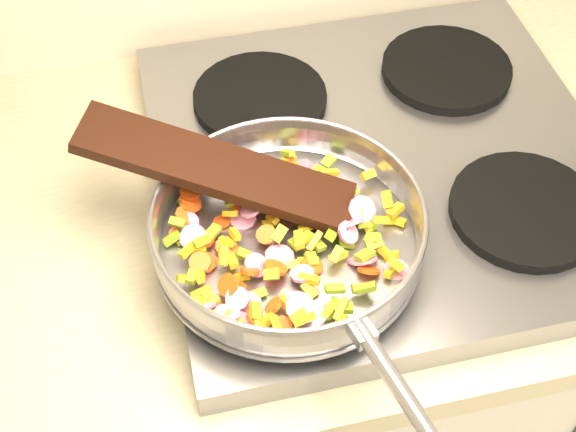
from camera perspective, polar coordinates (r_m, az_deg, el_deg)
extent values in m
cube|color=#939399|center=(1.10, 6.73, 3.62)|extent=(0.60, 0.60, 0.04)
cylinder|color=black|center=(0.96, 1.44, -2.46)|extent=(0.19, 0.19, 0.02)
cylinder|color=black|center=(1.04, 16.53, 0.41)|extent=(0.19, 0.19, 0.02)
cylinder|color=black|center=(1.15, -2.00, 8.38)|extent=(0.19, 0.19, 0.02)
cylinder|color=black|center=(1.22, 11.21, 10.22)|extent=(0.19, 0.19, 0.02)
cylinder|color=#9E9EA5|center=(0.95, 0.00, -2.03)|extent=(0.32, 0.32, 0.01)
torus|color=#9E9EA5|center=(0.93, 0.00, -0.86)|extent=(0.36, 0.36, 0.06)
torus|color=#9E9EA5|center=(0.91, 0.00, 0.16)|extent=(0.32, 0.32, 0.01)
cylinder|color=#9E9EA5|center=(0.80, 8.41, -12.74)|extent=(0.06, 0.19, 0.02)
cube|color=#9E9EA5|center=(0.83, 5.26, -8.22)|extent=(0.03, 0.03, 0.02)
cylinder|color=#E64B13|center=(0.92, -6.29, -3.29)|extent=(0.04, 0.04, 0.01)
cube|color=gold|center=(1.03, 0.05, 4.06)|extent=(0.02, 0.02, 0.02)
cylinder|color=#E64B13|center=(0.97, -3.72, 0.95)|extent=(0.03, 0.03, 0.01)
cube|color=gold|center=(0.91, -7.30, -4.44)|extent=(0.02, 0.01, 0.02)
cylinder|color=#E64B13|center=(0.97, 0.31, 1.01)|extent=(0.03, 0.03, 0.01)
cylinder|color=#C01258|center=(0.98, -2.70, 0.84)|extent=(0.03, 0.03, 0.01)
cube|color=olive|center=(0.90, -1.18, -4.16)|extent=(0.02, 0.02, 0.02)
cylinder|color=#C01258|center=(0.97, -3.21, -0.17)|extent=(0.05, 0.05, 0.01)
cube|color=olive|center=(0.98, 2.10, 2.38)|extent=(0.02, 0.02, 0.02)
cube|color=gold|center=(0.99, 2.92, 3.09)|extent=(0.03, 0.01, 0.02)
cube|color=olive|center=(0.97, 6.02, -0.45)|extent=(0.02, 0.02, 0.02)
cylinder|color=#C01258|center=(0.95, 5.28, 0.44)|extent=(0.04, 0.04, 0.03)
cube|color=gold|center=(1.00, 5.73, 2.92)|extent=(0.02, 0.02, 0.01)
cube|color=gold|center=(0.87, -3.93, -7.33)|extent=(0.02, 0.02, 0.02)
cylinder|color=#E64B13|center=(0.96, -0.54, 0.47)|extent=(0.04, 0.03, 0.02)
cube|color=olive|center=(1.02, 2.91, 3.92)|extent=(0.02, 0.02, 0.01)
cube|color=olive|center=(0.98, 4.39, 1.82)|extent=(0.02, 0.01, 0.02)
cylinder|color=#E64B13|center=(0.91, -0.90, -3.68)|extent=(0.03, 0.04, 0.02)
cylinder|color=#E64B13|center=(0.97, -6.94, 0.83)|extent=(0.04, 0.04, 0.01)
cube|color=olive|center=(0.91, 1.41, -4.38)|extent=(0.02, 0.02, 0.02)
cube|color=gold|center=(0.87, -1.59, -7.56)|extent=(0.03, 0.02, 0.02)
cube|color=olive|center=(0.89, -6.26, -6.03)|extent=(0.02, 0.02, 0.01)
cube|color=olive|center=(0.88, 3.99, -6.56)|extent=(0.02, 0.02, 0.01)
cube|color=olive|center=(0.93, 2.17, -2.09)|extent=(0.02, 0.02, 0.01)
cube|color=olive|center=(0.92, -6.17, -1.80)|extent=(0.02, 0.02, 0.01)
cube|color=gold|center=(0.98, -1.04, 1.65)|extent=(0.02, 0.02, 0.01)
cylinder|color=#C01258|center=(1.00, -1.11, 3.17)|extent=(0.04, 0.04, 0.02)
cube|color=olive|center=(0.97, -4.01, 1.07)|extent=(0.02, 0.02, 0.01)
cylinder|color=#E64B13|center=(0.96, -7.34, 0.07)|extent=(0.03, 0.03, 0.02)
cube|color=olive|center=(0.97, -7.76, -0.16)|extent=(0.02, 0.02, 0.01)
cube|color=olive|center=(0.90, -2.12, -5.55)|extent=(0.02, 0.02, 0.01)
cube|color=gold|center=(1.01, -2.93, 2.86)|extent=(0.02, 0.02, 0.01)
cylinder|color=#C01258|center=(0.98, 0.63, 1.65)|extent=(0.04, 0.04, 0.01)
cube|color=olive|center=(0.93, -0.61, -1.26)|extent=(0.02, 0.02, 0.02)
cylinder|color=#E64B13|center=(1.00, -3.99, 3.69)|extent=(0.03, 0.03, 0.01)
cube|color=gold|center=(0.88, -2.33, -7.66)|extent=(0.02, 0.02, 0.01)
cube|color=gold|center=(0.92, -0.08, -3.56)|extent=(0.03, 0.01, 0.01)
cylinder|color=#E64B13|center=(1.00, -3.61, 3.52)|extent=(0.03, 0.03, 0.02)
cube|color=gold|center=(0.88, -0.14, -6.28)|extent=(0.02, 0.02, 0.02)
cube|color=olive|center=(0.93, 3.09, -1.30)|extent=(0.02, 0.02, 0.02)
cube|color=gold|center=(1.03, -0.85, 3.65)|extent=(0.03, 0.01, 0.01)
cube|color=olive|center=(0.94, 0.60, -1.98)|extent=(0.02, 0.02, 0.01)
cube|color=olive|center=(0.91, -6.87, -4.30)|extent=(0.02, 0.02, 0.01)
cylinder|color=#C01258|center=(0.93, 5.32, -3.07)|extent=(0.05, 0.04, 0.03)
cube|color=gold|center=(0.92, 7.37, -3.96)|extent=(0.02, 0.02, 0.02)
cylinder|color=#E64B13|center=(0.94, -4.42, -2.26)|extent=(0.04, 0.04, 0.02)
cube|color=gold|center=(0.96, 5.11, 0.36)|extent=(0.01, 0.02, 0.02)
cube|color=gold|center=(0.91, 7.66, -3.38)|extent=(0.02, 0.02, 0.02)
cube|color=gold|center=(0.86, 3.67, -7.76)|extent=(0.03, 0.03, 0.01)
cylinder|color=#E64B13|center=(0.92, 1.70, -3.54)|extent=(0.03, 0.03, 0.01)
cube|color=gold|center=(0.92, 3.59, -2.86)|extent=(0.03, 0.02, 0.02)
cube|color=gold|center=(0.95, -1.43, -0.76)|extent=(0.01, 0.03, 0.02)
cylinder|color=#E64B13|center=(0.93, -5.91, -3.28)|extent=(0.03, 0.03, 0.02)
cylinder|color=#C01258|center=(0.99, -2.41, 1.76)|extent=(0.03, 0.03, 0.03)
cylinder|color=#E64B13|center=(0.98, 0.76, 2.10)|extent=(0.04, 0.04, 0.01)
cube|color=olive|center=(0.98, -2.15, 1.68)|extent=(0.02, 0.02, 0.01)
cube|color=gold|center=(1.01, 2.08, 2.99)|extent=(0.02, 0.01, 0.01)
cube|color=gold|center=(0.91, -4.63, -2.86)|extent=(0.02, 0.02, 0.02)
cylinder|color=#C01258|center=(0.93, 4.30, -1.18)|extent=(0.03, 0.04, 0.03)
cylinder|color=#C01258|center=(0.99, 5.03, 0.95)|extent=(0.04, 0.04, 0.03)
cube|color=gold|center=(0.86, 0.77, -7.12)|extent=(0.02, 0.01, 0.01)
cube|color=gold|center=(0.90, -6.24, -4.32)|extent=(0.01, 0.02, 0.02)
cylinder|color=#E64B13|center=(0.97, -4.73, -0.41)|extent=(0.03, 0.03, 0.01)
cylinder|color=#C01258|center=(0.99, -2.47, 1.82)|extent=(0.04, 0.04, 0.02)
cylinder|color=#E64B13|center=(0.90, -3.64, -5.33)|extent=(0.02, 0.03, 0.02)
cube|color=gold|center=(1.00, -2.76, 2.37)|extent=(0.02, 0.02, 0.02)
cube|color=gold|center=(1.00, -1.55, 2.90)|extent=(0.01, 0.02, 0.01)
cylinder|color=#E64B13|center=(1.02, 0.09, 3.65)|extent=(0.03, 0.03, 0.01)
cylinder|color=#C01258|center=(0.87, -4.33, -6.91)|extent=(0.04, 0.04, 0.01)
cube|color=olive|center=(0.96, 5.40, -0.59)|extent=(0.02, 0.02, 0.01)
cylinder|color=#E64B13|center=(0.88, -2.28, -7.25)|extent=(0.03, 0.04, 0.03)
cube|color=gold|center=(0.96, 5.62, -0.64)|extent=(0.01, 0.02, 0.02)
cube|color=olive|center=(1.01, -1.32, 2.55)|extent=(0.03, 0.02, 0.02)
cube|color=gold|center=(0.97, 7.68, -0.27)|extent=(0.03, 0.03, 0.01)
cube|color=gold|center=(0.99, -6.29, 2.38)|extent=(0.02, 0.03, 0.01)
cube|color=gold|center=(0.96, 1.35, 0.11)|extent=(0.03, 0.02, 0.01)
cube|color=olive|center=(0.89, 5.56, -5.10)|extent=(0.03, 0.02, 0.02)
cylinder|color=#C01258|center=(1.02, 0.94, 3.43)|extent=(0.04, 0.04, 0.02)
cube|color=olive|center=(0.90, 1.53, -5.29)|extent=(0.02, 0.02, 0.01)
cylinder|color=#C01258|center=(0.93, -0.60, -2.84)|extent=(0.04, 0.04, 0.01)
cube|color=gold|center=(0.94, 7.38, -2.82)|extent=(0.02, 0.02, 0.02)
cube|color=olive|center=(0.88, -4.23, -7.97)|extent=(0.02, 0.02, 0.01)
cylinder|color=#E64B13|center=(0.95, -5.97, -1.67)|extent=(0.03, 0.03, 0.01)
cube|color=olive|center=(0.88, 3.35, -5.18)|extent=(0.02, 0.01, 0.01)
cube|color=olive|center=(0.88, -4.99, -7.00)|extent=(0.03, 0.01, 0.01)
cube|color=gold|center=(0.86, -0.79, -7.79)|extent=(0.01, 0.02, 0.01)
cube|color=olive|center=(0.88, -2.32, -6.75)|extent=(0.02, 0.02, 0.02)
cube|color=gold|center=(0.97, 7.32, -0.37)|extent=(0.02, 0.01, 0.02)
cube|color=olive|center=(0.95, 3.46, -0.59)|extent=(0.02, 0.02, 0.01)
cylinder|color=#E64B13|center=(0.98, -6.94, 1.73)|extent=(0.03, 0.03, 0.01)
cylinder|color=#C01258|center=(1.01, -4.28, 3.51)|extent=(0.03, 0.03, 0.03)
cube|color=olive|center=(0.94, 4.22, -1.87)|extent=(0.02, 0.02, 0.01)
cube|color=olive|center=(0.97, 1.88, 1.53)|extent=(0.02, 0.02, 0.01)
cylinder|color=#C01258|center=(0.88, 0.70, -6.17)|extent=(0.03, 0.03, 0.01)
cylinder|color=#C01258|center=(0.93, 7.72, -3.81)|extent=(0.04, 0.04, 0.01)
cube|color=gold|center=(0.93, -6.52, -2.39)|extent=(0.02, 0.01, 0.01)
cylinder|color=#E64B13|center=(0.97, -2.17, 0.82)|extent=(0.03, 0.03, 0.01)
cube|color=olive|center=(1.00, -2.94, 2.55)|extent=(0.01, 0.02, 0.02)
cube|color=gold|center=(0.98, -4.06, 1.78)|extent=(0.01, 0.02, 0.02)
cube|color=gold|center=(0.95, 6.64, -0.26)|extent=(0.02, 0.01, 0.01)
cylinder|color=#E64B13|center=(0.89, -4.28, -4.93)|extent=(0.03, 0.03, 0.03)
cube|color=gold|center=(0.92, -4.00, -3.20)|extent=(0.01, 0.02, 0.01)
cube|color=olive|center=(0.99, 0.19, 2.27)|extent=(0.01, 0.02, 0.02)
cube|color=olive|center=(0.90, 5.23, -5.14)|extent=(0.02, 0.01, 0.01)
cube|color=olive|center=(0.89, 3.30, -6.47)|extent=(0.02, 0.02, 0.02)
cylinder|color=#E64B13|center=(0.96, -7.85, -1.31)|extent=(0.03, 0.03, 0.03)
cube|color=gold|center=(0.94, -3.81, -1.28)|extent=(0.01, 0.02, 0.02)
cylinder|color=#C01258|center=(0.94, -6.75, -1.54)|extent=(0.04, 0.04, 0.03)
cylinder|color=#C01258|center=(0.87, 0.86, -6.50)|extent=(0.05, 0.04, 0.03)
cube|color=gold|center=(1.00, 1.40, 2.67)|extent=(0.02, 0.02, 0.01)
cylinder|color=#E64B13|center=(0.87, -0.45, -7.83)|extent=(0.03, 0.03, 0.02)
cube|color=olive|center=(0.91, 3.45, -2.73)|extent=(0.02, 0.02, 0.01)
cube|color=olive|center=(0.93, -3.05, -2.80)|extent=(0.02, 0.02, 0.01)
cylinder|color=#E64B13|center=(0.91, -2.74, -3.92)|extent=(0.03, 0.03, 0.02)
cube|color=gold|center=(0.86, 1.19, -7.38)|extent=(0.03, 0.01, 0.02)
cube|color=gold|center=(0.95, 1.33, -0.79)|extent=(0.02, 0.01, 0.02)
cube|color=olive|center=(0.99, -0.20, 2.32)|extent=(0.02, 0.01, 0.01)
cube|color=olive|center=(0.96, -7.37, -1.63)|extent=(0.02, 0.02, 0.01)
cylinder|color=#C01258|center=(0.88, -3.55, -7.78)|extent=(0.04, 0.04, 0.02)
cylinder|color=#C01258|center=(0.96, -7.09, -0.48)|extent=(0.04, 0.04, 0.02)
cube|color=olive|center=(0.93, 6.14, -1.94)|extent=(0.02, 0.02, 0.01)
cube|color=gold|center=(0.92, -3.26, -4.28)|extent=(0.02, 0.02, 0.02)
cylinder|color=#C01258|center=(0.91, 1.00, -4.11)|extent=(0.04, 0.04, 0.01)
cylinder|color=#C01258|center=(0.92, -2.26, -3.52)|extent=(0.04, 0.04, 0.02)
cylinder|color=#C01258|center=(1.00, -1.58, 3.33)|extent=(0.04, 0.04, 0.01)
cube|color=olive|center=(1.00, -0.89, 2.90)|extent=(0.02, 0.02, 0.01)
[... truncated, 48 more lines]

